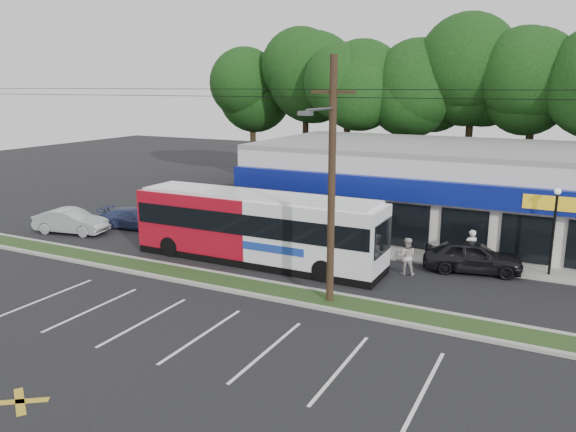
{
  "coord_description": "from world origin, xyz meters",
  "views": [
    {
      "loc": [
        11.41,
        -19.4,
        8.84
      ],
      "look_at": [
        -0.98,
        5.0,
        2.47
      ],
      "focal_mm": 35.0,
      "sensor_mm": 36.0,
      "label": 1
    }
  ],
  "objects_px": {
    "lamp_post": "(554,222)",
    "car_silver": "(71,221)",
    "car_dark": "(472,256)",
    "car_blue": "(133,218)",
    "metrobus": "(257,226)",
    "pedestrian_a": "(471,249)",
    "pedestrian_b": "(407,256)",
    "utility_pole": "(327,174)"
  },
  "relations": [
    {
      "from": "metrobus",
      "to": "pedestrian_b",
      "type": "distance_m",
      "value": 7.57
    },
    {
      "from": "utility_pole",
      "to": "car_dark",
      "type": "distance_m",
      "value": 9.57
    },
    {
      "from": "car_dark",
      "to": "pedestrian_a",
      "type": "relative_size",
      "value": 2.41
    },
    {
      "from": "pedestrian_a",
      "to": "pedestrian_b",
      "type": "height_order",
      "value": "pedestrian_a"
    },
    {
      "from": "utility_pole",
      "to": "pedestrian_b",
      "type": "relative_size",
      "value": 27.59
    },
    {
      "from": "utility_pole",
      "to": "lamp_post",
      "type": "xyz_separation_m",
      "value": [
        8.17,
        7.87,
        -2.74
      ]
    },
    {
      "from": "lamp_post",
      "to": "car_silver",
      "type": "xyz_separation_m",
      "value": [
        -26.52,
        -4.51,
        -1.92
      ]
    },
    {
      "from": "utility_pole",
      "to": "metrobus",
      "type": "xyz_separation_m",
      "value": [
        -5.33,
        3.57,
        -3.53
      ]
    },
    {
      "from": "utility_pole",
      "to": "car_dark",
      "type": "height_order",
      "value": "utility_pole"
    },
    {
      "from": "lamp_post",
      "to": "car_blue",
      "type": "height_order",
      "value": "lamp_post"
    },
    {
      "from": "lamp_post",
      "to": "car_blue",
      "type": "xyz_separation_m",
      "value": [
        -24.0,
        -1.8,
        -2.03
      ]
    },
    {
      "from": "lamp_post",
      "to": "car_silver",
      "type": "distance_m",
      "value": 26.96
    },
    {
      "from": "lamp_post",
      "to": "pedestrian_a",
      "type": "bearing_deg",
      "value": -175.22
    },
    {
      "from": "utility_pole",
      "to": "car_blue",
      "type": "height_order",
      "value": "utility_pole"
    },
    {
      "from": "car_blue",
      "to": "car_dark",
      "type": "bearing_deg",
      "value": -96.74
    },
    {
      "from": "metrobus",
      "to": "car_silver",
      "type": "distance_m",
      "value": 13.07
    },
    {
      "from": "lamp_post",
      "to": "pedestrian_a",
      "type": "distance_m",
      "value": 3.99
    },
    {
      "from": "lamp_post",
      "to": "car_dark",
      "type": "distance_m",
      "value": 4.0
    },
    {
      "from": "pedestrian_b",
      "to": "car_silver",
      "type": "bearing_deg",
      "value": -8.87
    },
    {
      "from": "car_dark",
      "to": "pedestrian_a",
      "type": "bearing_deg",
      "value": 4.64
    },
    {
      "from": "car_silver",
      "to": "car_dark",
      "type": "bearing_deg",
      "value": -92.82
    },
    {
      "from": "car_dark",
      "to": "car_blue",
      "type": "relative_size",
      "value": 1.06
    },
    {
      "from": "car_silver",
      "to": "car_blue",
      "type": "xyz_separation_m",
      "value": [
        2.52,
        2.71,
        -0.11
      ]
    },
    {
      "from": "pedestrian_b",
      "to": "lamp_post",
      "type": "bearing_deg",
      "value": -169.15
    },
    {
      "from": "metrobus",
      "to": "car_blue",
      "type": "xyz_separation_m",
      "value": [
        -10.51,
        2.5,
        -1.25
      ]
    },
    {
      "from": "car_dark",
      "to": "car_blue",
      "type": "xyz_separation_m",
      "value": [
        -20.61,
        -0.81,
        -0.15
      ]
    },
    {
      "from": "metrobus",
      "to": "pedestrian_b",
      "type": "height_order",
      "value": "metrobus"
    },
    {
      "from": "car_silver",
      "to": "pedestrian_a",
      "type": "bearing_deg",
      "value": -91.06
    },
    {
      "from": "car_dark",
      "to": "lamp_post",
      "type": "bearing_deg",
      "value": -85.5
    },
    {
      "from": "lamp_post",
      "to": "pedestrian_b",
      "type": "relative_size",
      "value": 2.34
    },
    {
      "from": "utility_pole",
      "to": "car_blue",
      "type": "xyz_separation_m",
      "value": [
        -15.83,
        6.07,
        -4.78
      ]
    },
    {
      "from": "car_blue",
      "to": "pedestrian_a",
      "type": "xyz_separation_m",
      "value": [
        20.41,
        1.5,
        0.33
      ]
    },
    {
      "from": "utility_pole",
      "to": "lamp_post",
      "type": "bearing_deg",
      "value": 43.95
    },
    {
      "from": "car_blue",
      "to": "car_silver",
      "type": "bearing_deg",
      "value": 128.12
    },
    {
      "from": "metrobus",
      "to": "pedestrian_a",
      "type": "bearing_deg",
      "value": 21.95
    },
    {
      "from": "metrobus",
      "to": "car_dark",
      "type": "bearing_deg",
      "value": 18.08
    },
    {
      "from": "car_silver",
      "to": "lamp_post",
      "type": "bearing_deg",
      "value": -91.82
    },
    {
      "from": "pedestrian_b",
      "to": "utility_pole",
      "type": "bearing_deg",
      "value": 54.54
    },
    {
      "from": "utility_pole",
      "to": "metrobus",
      "type": "relative_size",
      "value": 3.77
    },
    {
      "from": "metrobus",
      "to": "car_silver",
      "type": "bearing_deg",
      "value": -179.13
    },
    {
      "from": "utility_pole",
      "to": "pedestrian_a",
      "type": "xyz_separation_m",
      "value": [
        4.58,
        7.57,
        -4.45
      ]
    },
    {
      "from": "pedestrian_a",
      "to": "car_dark",
      "type": "bearing_deg",
      "value": 70.64
    }
  ]
}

